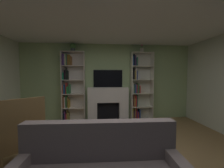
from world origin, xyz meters
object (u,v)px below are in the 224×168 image
Objects in this scene: potted_plant at (73,47)px; tv at (108,79)px; armchair at (21,135)px; fireplace at (108,103)px; bookshelf_left at (71,86)px; bookshelf_right at (138,88)px; coffee_table at (99,147)px; vase_with_flowers at (142,50)px.

tv is at bearing 6.04° from potted_plant.
fireplace is at bearing 57.27° from armchair.
tv is 1.53m from potted_plant.
bookshelf_left is 1.00× the size of bookshelf_right.
potted_plant is 3.30m from coffee_table.
vase_with_flowers reaches higher than potted_plant.
coffee_table is at bearing -96.82° from fireplace.
coffee_table is (0.94, -2.47, -0.81)m from bookshelf_left.
potted_plant is (-1.13, -0.12, 1.01)m from tv.
vase_with_flowers is at bearing -17.99° from bookshelf_right.
bookshelf_left is 2.38× the size of coffee_table.
fireplace is 1.35m from bookshelf_left.
fireplace is at bearing -0.93° from bookshelf_left.
fireplace is at bearing -90.00° from tv.
bookshelf_left is (-1.23, -0.07, -0.24)m from tv.
bookshelf_left reaches higher than fireplace.
potted_plant is at bearing 179.99° from vase_with_flowers.
fireplace is 1.25× the size of armchair.
potted_plant is (-1.13, -0.03, 1.83)m from fireplace.
tv is (0.00, 0.09, 0.81)m from fireplace.
potted_plant is (0.10, -0.05, 1.26)m from bookshelf_left.
bookshelf_right reaches higher than armchair.
tv is 0.43× the size of bookshelf_left.
bookshelf_left is 1.96× the size of armchair.
fireplace is 1.51× the size of coffee_table.
bookshelf_right is (1.04, -0.09, -0.33)m from tv.
vase_with_flowers reaches higher than bookshelf_left.
tv is at bearing 58.27° from armchair.
armchair is (-0.30, -2.40, -0.60)m from bookshelf_left.
armchair is at bearing -137.08° from bookshelf_right.
potted_plant is 2.27m from vase_with_flowers.
coffee_table is at bearing -70.87° from potted_plant.
potted_plant is at bearing -173.96° from tv.
armchair is (-1.53, -2.47, -0.85)m from tv.
bookshelf_left is 1.26m from potted_plant.
fireplace is 2.48m from coffee_table.
tv is 1.09m from bookshelf_right.
bookshelf_left is 8.47× the size of vase_with_flowers.
bookshelf_right reaches higher than coffee_table.
bookshelf_left is at bearing 154.36° from potted_plant.
bookshelf_right is 2.89m from coffee_table.
tv is 0.43× the size of bookshelf_right.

